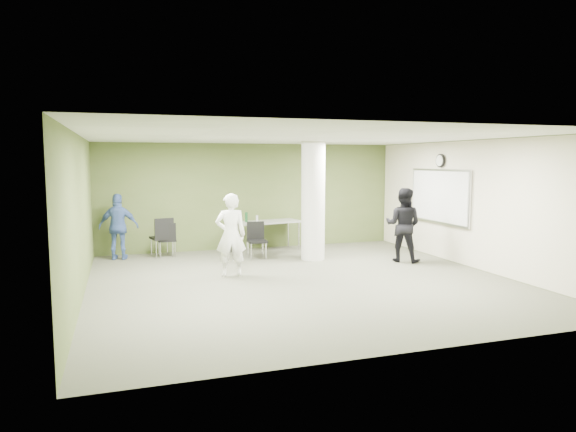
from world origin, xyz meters
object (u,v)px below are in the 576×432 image
object	(u,v)px
man_blue	(119,227)
folding_table	(268,223)
chair_back_left	(163,234)
man_black	(403,225)
woman_white	(231,235)

from	to	relation	value
man_blue	folding_table	bearing A→B (deg)	-166.12
folding_table	chair_back_left	xyz separation A→B (m)	(-2.69, -0.13, -0.16)
folding_table	man_blue	distance (m)	3.70
folding_table	man_black	xyz separation A→B (m)	(2.60, -2.36, 0.13)
folding_table	woman_white	size ratio (longest dim) A/B	1.03
man_blue	man_black	bearing A→B (deg)	173.01
folding_table	man_black	size ratio (longest dim) A/B	1.02
woman_white	man_black	size ratio (longest dim) A/B	0.98
chair_back_left	woman_white	xyz separation A→B (m)	(1.16, -2.49, 0.28)
folding_table	man_blue	world-z (taller)	man_blue
folding_table	chair_back_left	size ratio (longest dim) A/B	1.79
folding_table	woman_white	xyz separation A→B (m)	(-1.53, -2.62, 0.12)
chair_back_left	man_black	bearing A→B (deg)	144.28
woman_white	chair_back_left	bearing A→B (deg)	-60.06
man_black	man_blue	world-z (taller)	man_black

